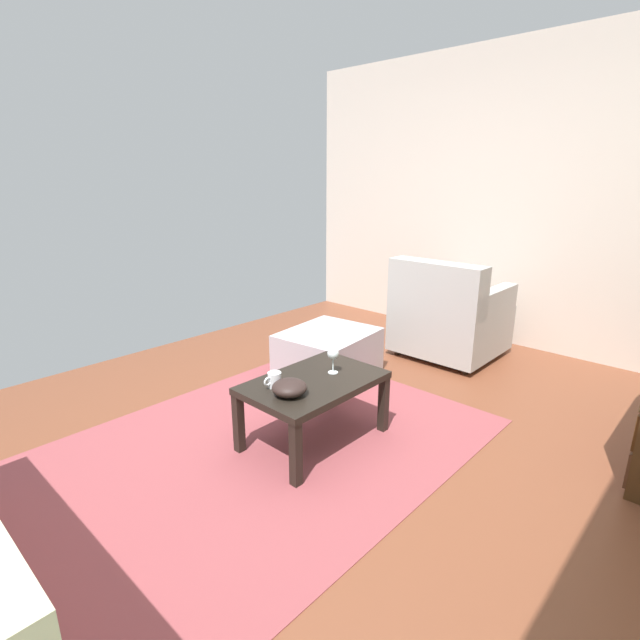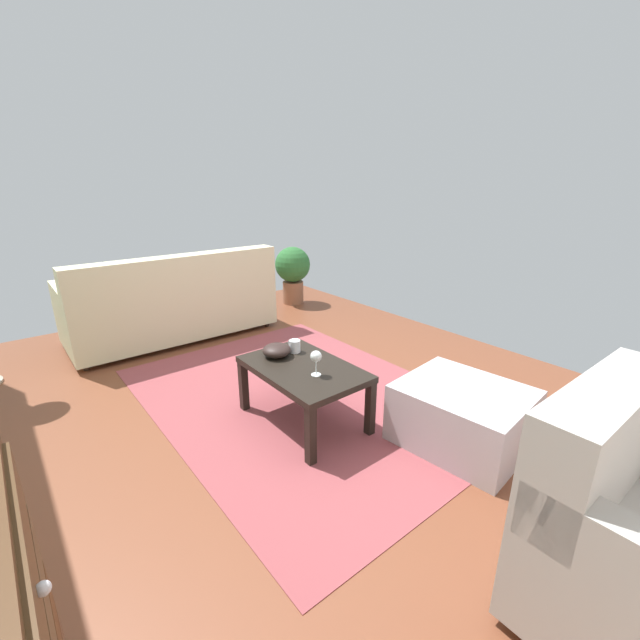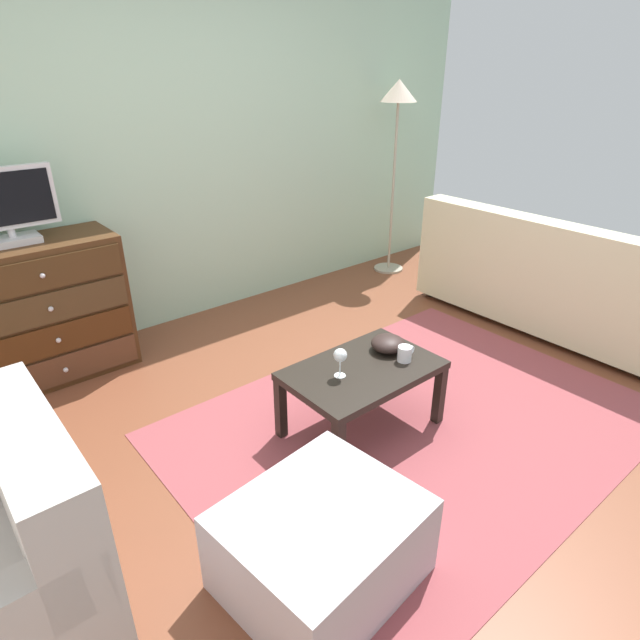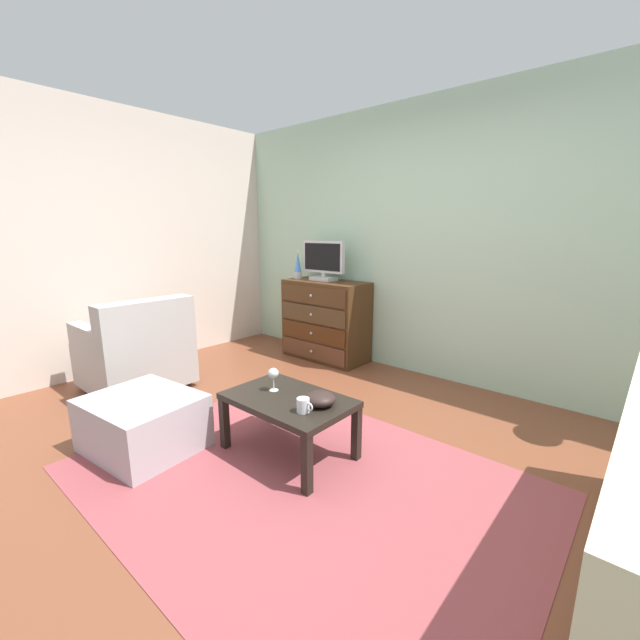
{
  "view_description": "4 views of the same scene",
  "coord_description": "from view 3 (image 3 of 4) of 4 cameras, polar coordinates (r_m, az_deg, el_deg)",
  "views": [
    {
      "loc": [
        1.75,
        1.71,
        1.51
      ],
      "look_at": [
        -0.15,
        -0.06,
        0.73
      ],
      "focal_mm": 26.63,
      "sensor_mm": 36.0,
      "label": 1
    },
    {
      "loc": [
        -1.99,
        1.38,
        1.51
      ],
      "look_at": [
        -0.02,
        -0.2,
        0.65
      ],
      "focal_mm": 23.28,
      "sensor_mm": 36.0,
      "label": 2
    },
    {
      "loc": [
        -1.76,
        -1.71,
        1.83
      ],
      "look_at": [
        -0.18,
        0.18,
        0.63
      ],
      "focal_mm": 29.61,
      "sensor_mm": 36.0,
      "label": 3
    },
    {
      "loc": [
        1.65,
        -1.7,
        1.44
      ],
      "look_at": [
        0.08,
        0.11,
        0.9
      ],
      "focal_mm": 22.45,
      "sensor_mm": 36.0,
      "label": 4
    }
  ],
  "objects": [
    {
      "name": "couch_large",
      "position": [
        4.39,
        23.34,
        3.87
      ],
      "size": [
        0.85,
        1.92,
        0.86
      ],
      "color": "#332319",
      "rests_on": "ground_plane"
    },
    {
      "name": "wall_accent_rear",
      "position": [
        4.13,
        -15.0,
        18.0
      ],
      "size": [
        5.77,
        0.12,
        2.64
      ],
      "primitive_type": "cube",
      "color": "#A3C8AC",
      "rests_on": "ground_plane"
    },
    {
      "name": "ground_plane",
      "position": [
        3.08,
        4.84,
        -11.19
      ],
      "size": [
        5.77,
        4.45,
        0.05
      ],
      "primitive_type": "cube",
      "color": "brown"
    },
    {
      "name": "dresser",
      "position": [
        3.7,
        -27.74,
        0.82
      ],
      "size": [
        0.96,
        0.49,
        0.89
      ],
      "color": "#442914",
      "rests_on": "ground_plane"
    },
    {
      "name": "wine_glass",
      "position": [
        2.65,
        2.2,
        -3.93
      ],
      "size": [
        0.07,
        0.07,
        0.16
      ],
      "color": "silver",
      "rests_on": "coffee_table"
    },
    {
      "name": "coffee_table",
      "position": [
        2.82,
        4.62,
        -6.06
      ],
      "size": [
        0.81,
        0.52,
        0.39
      ],
      "color": "black",
      "rests_on": "ground_plane"
    },
    {
      "name": "area_rug",
      "position": [
        3.08,
        10.23,
        -10.91
      ],
      "size": [
        2.6,
        1.9,
        0.01
      ],
      "primitive_type": "cube",
      "color": "#8F4146",
      "rests_on": "ground_plane"
    },
    {
      "name": "mug",
      "position": [
        2.86,
        9.17,
        -3.6
      ],
      "size": [
        0.11,
        0.08,
        0.08
      ],
      "color": "white",
      "rests_on": "coffee_table"
    },
    {
      "name": "ottoman",
      "position": [
        2.18,
        0.16,
        -23.1
      ],
      "size": [
        0.76,
        0.67,
        0.36
      ],
      "primitive_type": "cube",
      "rotation": [
        0.0,
        0.0,
        0.11
      ],
      "color": "#AFA9AF",
      "rests_on": "ground_plane"
    },
    {
      "name": "standing_lamp",
      "position": [
        4.97,
        8.4,
        21.52
      ],
      "size": [
        0.32,
        0.32,
        1.72
      ],
      "color": "#A59E8C",
      "rests_on": "ground_plane"
    },
    {
      "name": "tv",
      "position": [
        3.52,
        -30.93,
        10.55
      ],
      "size": [
        0.55,
        0.18,
        0.43
      ],
      "color": "silver",
      "rests_on": "dresser"
    },
    {
      "name": "bowl_decorative",
      "position": [
        2.95,
        7.36,
        -2.53
      ],
      "size": [
        0.19,
        0.19,
        0.09
      ],
      "primitive_type": "ellipsoid",
      "color": "black",
      "rests_on": "coffee_table"
    }
  ]
}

